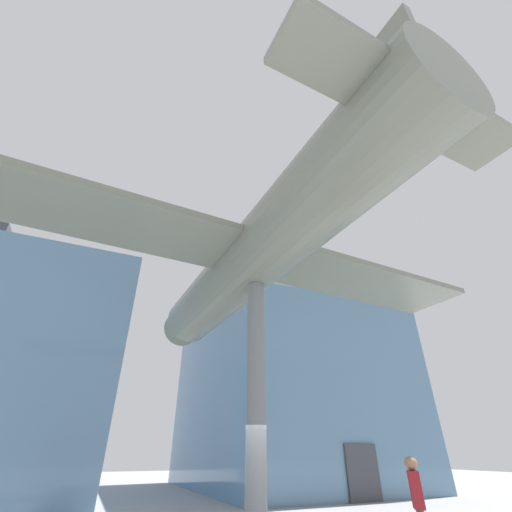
% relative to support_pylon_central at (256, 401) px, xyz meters
% --- Properties ---
extents(glass_pavilion_right, '(11.65, 14.82, 10.57)m').
position_rel_support_pylon_central_xyz_m(glass_pavilion_right, '(8.55, 14.45, 1.98)').
color(glass_pavilion_right, slate).
rests_on(glass_pavilion_right, ground_plane).
extents(support_pylon_central, '(0.47, 0.47, 6.02)m').
position_rel_support_pylon_central_xyz_m(support_pylon_central, '(0.00, 0.00, 0.00)').
color(support_pylon_central, slate).
rests_on(support_pylon_central, ground_plane).
extents(suspended_airplane, '(15.67, 14.49, 3.22)m').
position_rel_support_pylon_central_xyz_m(suspended_airplane, '(-0.02, 0.29, 3.97)').
color(suspended_airplane, slate).
rests_on(suspended_airplane, support_pylon_central).
extents(visitor_person, '(0.42, 0.45, 1.89)m').
position_rel_support_pylon_central_xyz_m(visitor_person, '(3.36, -1.11, -1.90)').
color(visitor_person, '#4C4238').
rests_on(visitor_person, ground_plane).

